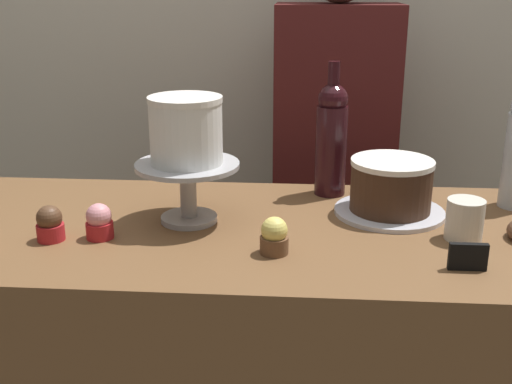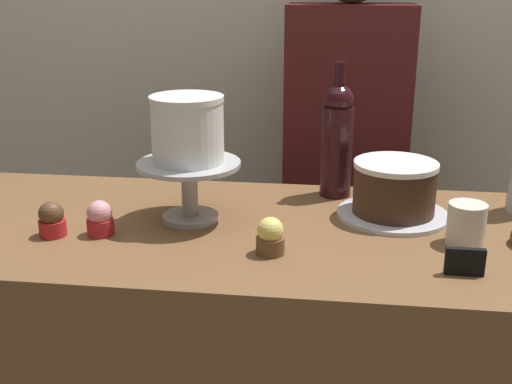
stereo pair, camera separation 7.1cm
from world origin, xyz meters
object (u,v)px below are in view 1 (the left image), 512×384
(wine_bottle_dark_red, at_px, (331,137))
(barista_figure, at_px, (332,191))
(white_layer_cake, at_px, (186,130))
(cupcake_lemon, at_px, (274,236))
(cupcake_chocolate, at_px, (50,224))
(cupcake_strawberry, at_px, (99,222))
(chocolate_round_cake, at_px, (391,185))
(cake_stand_pedestal, at_px, (188,182))
(coffee_cup_ceramic, at_px, (465,220))
(price_sign_chalkboard, at_px, (468,257))

(wine_bottle_dark_red, relative_size, barista_figure, 0.20)
(white_layer_cake, bearing_deg, barista_figure, 60.16)
(white_layer_cake, bearing_deg, wine_bottle_dark_red, 33.89)
(wine_bottle_dark_red, xyz_separation_m, cupcake_lemon, (-0.12, -0.37, -0.11))
(white_layer_cake, height_order, wine_bottle_dark_red, wine_bottle_dark_red)
(cupcake_lemon, bearing_deg, white_layer_cake, 140.95)
(cupcake_lemon, distance_m, cupcake_chocolate, 0.46)
(cupcake_lemon, relative_size, cupcake_strawberry, 1.00)
(chocolate_round_cake, relative_size, cupcake_chocolate, 2.48)
(cupcake_strawberry, bearing_deg, cupcake_chocolate, -169.33)
(chocolate_round_cake, xyz_separation_m, barista_figure, (-0.11, 0.52, -0.19))
(white_layer_cake, height_order, chocolate_round_cake, white_layer_cake)
(cake_stand_pedestal, xyz_separation_m, cupcake_lemon, (0.20, -0.16, -0.06))
(cake_stand_pedestal, relative_size, wine_bottle_dark_red, 0.69)
(coffee_cup_ceramic, bearing_deg, cupcake_chocolate, -175.42)
(barista_figure, bearing_deg, chocolate_round_cake, -78.47)
(cake_stand_pedestal, height_order, wine_bottle_dark_red, wine_bottle_dark_red)
(price_sign_chalkboard, bearing_deg, cupcake_strawberry, 172.21)
(price_sign_chalkboard, bearing_deg, white_layer_cake, 159.45)
(cupcake_strawberry, distance_m, coffee_cup_ceramic, 0.75)
(price_sign_chalkboard, bearing_deg, coffee_cup_ceramic, 79.66)
(cake_stand_pedestal, bearing_deg, cupcake_strawberry, -146.84)
(cupcake_lemon, relative_size, cupcake_chocolate, 1.00)
(wine_bottle_dark_red, bearing_deg, cake_stand_pedestal, -146.11)
(coffee_cup_ceramic, bearing_deg, chocolate_round_cake, 133.90)
(cupcake_lemon, xyz_separation_m, price_sign_chalkboard, (0.36, -0.05, -0.01))
(white_layer_cake, height_order, cupcake_chocolate, white_layer_cake)
(wine_bottle_dark_red, bearing_deg, barista_figure, 86.20)
(cupcake_chocolate, distance_m, barista_figure, 0.95)
(wine_bottle_dark_red, relative_size, cupcake_chocolate, 4.38)
(wine_bottle_dark_red, relative_size, coffee_cup_ceramic, 3.83)
(chocolate_round_cake, height_order, barista_figure, barista_figure)
(barista_figure, bearing_deg, cake_stand_pedestal, -119.84)
(cupcake_lemon, xyz_separation_m, cupcake_chocolate, (-0.46, 0.03, 0.00))
(price_sign_chalkboard, height_order, barista_figure, barista_figure)
(coffee_cup_ceramic, bearing_deg, cupcake_strawberry, -176.22)
(white_layer_cake, xyz_separation_m, cupcake_strawberry, (-0.17, -0.11, -0.17))
(cake_stand_pedestal, bearing_deg, white_layer_cake, 180.00)
(cake_stand_pedestal, distance_m, chocolate_round_cake, 0.45)
(chocolate_round_cake, height_order, coffee_cup_ceramic, chocolate_round_cake)
(cake_stand_pedestal, height_order, price_sign_chalkboard, cake_stand_pedestal)
(cake_stand_pedestal, height_order, cupcake_lemon, cake_stand_pedestal)
(wine_bottle_dark_red, distance_m, price_sign_chalkboard, 0.50)
(white_layer_cake, xyz_separation_m, barista_figure, (0.34, 0.59, -0.33))
(white_layer_cake, relative_size, wine_bottle_dark_red, 0.48)
(cake_stand_pedestal, xyz_separation_m, cupcake_chocolate, (-0.26, -0.13, -0.06))
(cupcake_lemon, xyz_separation_m, barista_figure, (0.15, 0.75, -0.15))
(cupcake_strawberry, height_order, coffee_cup_ceramic, coffee_cup_ceramic)
(cupcake_lemon, xyz_separation_m, coffee_cup_ceramic, (0.38, 0.10, 0.01))
(wine_bottle_dark_red, relative_size, cupcake_strawberry, 4.38)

